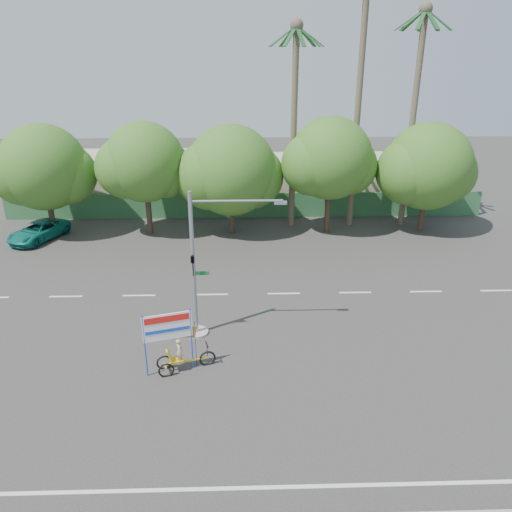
{
  "coord_description": "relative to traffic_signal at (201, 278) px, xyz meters",
  "views": [
    {
      "loc": [
        -0.28,
        -16.69,
        12.65
      ],
      "look_at": [
        0.37,
        5.11,
        3.5
      ],
      "focal_mm": 35.0,
      "sensor_mm": 36.0,
      "label": 1
    }
  ],
  "objects": [
    {
      "name": "ground",
      "position": [
        2.2,
        -3.98,
        -2.92
      ],
      "size": [
        120.0,
        120.0,
        0.0
      ],
      "primitive_type": "plane",
      "color": "#33302D",
      "rests_on": "ground"
    },
    {
      "name": "fence",
      "position": [
        2.2,
        17.52,
        -1.92
      ],
      "size": [
        38.0,
        0.08,
        2.0
      ],
      "primitive_type": "cube",
      "color": "#336B3D",
      "rests_on": "ground"
    },
    {
      "name": "building_left",
      "position": [
        -7.8,
        22.02,
        -0.92
      ],
      "size": [
        12.0,
        8.0,
        4.0
      ],
      "primitive_type": "cube",
      "color": "#BBAF95",
      "rests_on": "ground"
    },
    {
      "name": "building_right",
      "position": [
        10.2,
        22.02,
        -1.12
      ],
      "size": [
        14.0,
        8.0,
        3.6
      ],
      "primitive_type": "cube",
      "color": "#BBAF95",
      "rests_on": "ground"
    },
    {
      "name": "tree_far_left",
      "position": [
        -11.85,
        14.02,
        1.84
      ],
      "size": [
        7.14,
        6.0,
        7.96
      ],
      "color": "#473828",
      "rests_on": "ground"
    },
    {
      "name": "tree_left",
      "position": [
        -4.85,
        14.02,
        2.14
      ],
      "size": [
        6.66,
        5.6,
        8.07
      ],
      "color": "#473828",
      "rests_on": "ground"
    },
    {
      "name": "tree_center",
      "position": [
        1.14,
        14.02,
        1.55
      ],
      "size": [
        7.62,
        6.4,
        7.85
      ],
      "color": "#473828",
      "rests_on": "ground"
    },
    {
      "name": "tree_right",
      "position": [
        8.15,
        14.02,
        2.32
      ],
      "size": [
        6.9,
        5.8,
        8.36
      ],
      "color": "#473828",
      "rests_on": "ground"
    },
    {
      "name": "tree_far_right",
      "position": [
        15.15,
        14.02,
        1.73
      ],
      "size": [
        7.38,
        6.2,
        7.94
      ],
      "color": "#473828",
      "rests_on": "ground"
    },
    {
      "name": "palm_tall",
      "position": [
        10.2,
        15.52,
        7.55
      ],
      "size": [
        3.73,
        3.79,
        17.45
      ],
      "color": "#70604C",
      "rests_on": "ground"
    },
    {
      "name": "palm_mid",
      "position": [
        14.2,
        15.52,
        6.48
      ],
      "size": [
        3.73,
        3.79,
        15.45
      ],
      "color": "#70604C",
      "rests_on": "ground"
    },
    {
      "name": "palm_short",
      "position": [
        5.7,
        15.52,
        5.94
      ],
      "size": [
        3.73,
        3.79,
        14.45
      ],
      "color": "#70604C",
      "rests_on": "ground"
    },
    {
      "name": "traffic_signal",
      "position": [
        0.0,
        0.0,
        0.0
      ],
      "size": [
        4.72,
        1.1,
        7.0
      ],
      "color": "gray",
      "rests_on": "ground"
    },
    {
      "name": "trike_billboard",
      "position": [
        -0.89,
        -2.96,
        -1.75
      ],
      "size": [
        2.87,
        1.15,
        2.91
      ],
      "rotation": [
        0.0,
        0.0,
        0.28
      ],
      "color": "black",
      "rests_on": "ground"
    },
    {
      "name": "pickup_truck",
      "position": [
        -12.47,
        12.93,
        -2.27
      ],
      "size": [
        3.82,
        5.14,
        1.3
      ],
      "primitive_type": "imported",
      "rotation": [
        0.0,
        0.0,
        -0.41
      ],
      "color": "#107165",
      "rests_on": "ground"
    }
  ]
}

